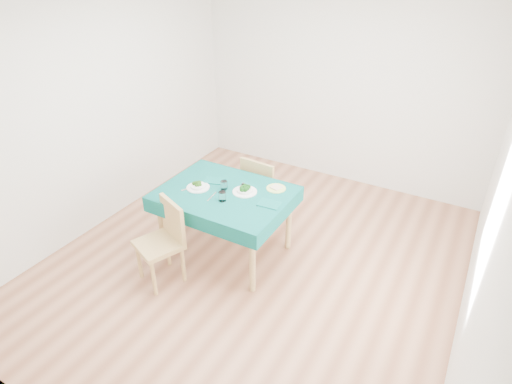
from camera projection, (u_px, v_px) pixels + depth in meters
The scene contains 16 objects.
room_shell at pixel (256, 145), 3.91m from camera, with size 4.02×4.52×2.73m.
table at pixel (226, 223), 4.53m from camera, with size 1.31×1.00×0.76m, color #07534D.
chair_near at pixel (158, 239), 4.09m from camera, with size 0.40×0.44×1.00m, color tan.
chair_far at pixel (266, 179), 5.03m from camera, with size 0.43×0.48×1.09m, color tan.
bowl_near at pixel (198, 185), 4.39m from camera, with size 0.24×0.24×0.07m, color white, non-canonical shape.
bowl_far at pixel (245, 189), 4.32m from camera, with size 0.25×0.25×0.08m, color white, non-canonical shape.
fork_near at pixel (188, 188), 4.40m from camera, with size 0.02×0.16×0.00m, color silver.
knife_near at pixel (212, 196), 4.26m from camera, with size 0.01×0.19×0.00m, color silver.
fork_far at pixel (240, 188), 4.40m from camera, with size 0.03×0.20×0.00m, color silver.
knife_far at pixel (265, 203), 4.15m from camera, with size 0.02×0.21×0.00m, color silver.
napkin_near at pixel (214, 181), 4.53m from camera, with size 0.21×0.15×0.01m, color #0B5C55.
napkin_far at pixel (269, 204), 4.13m from camera, with size 0.22×0.15×0.01m, color #0B5C55.
tumbler_center at pixel (224, 185), 4.37m from camera, with size 0.07×0.07×0.09m, color white.
tumbler_side at pixel (222, 196), 4.17m from camera, with size 0.07×0.07×0.10m, color white.
side_plate at pixel (276, 188), 4.39m from camera, with size 0.20×0.20×0.01m, color #C8E570.
bread_slice at pixel (276, 187), 4.39m from camera, with size 0.10×0.10×0.01m, color beige.
Camera 1 is at (1.77, -3.12, 2.94)m, focal length 30.00 mm.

